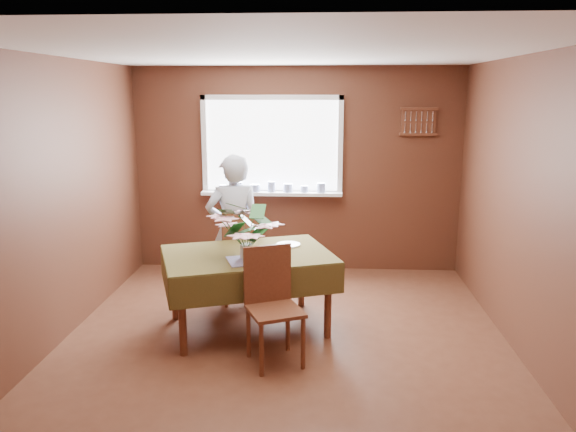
# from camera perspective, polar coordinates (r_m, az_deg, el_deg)

# --- Properties ---
(floor) EXTENTS (4.50, 4.50, 0.00)m
(floor) POSITION_cam_1_polar(r_m,az_deg,el_deg) (5.10, -0.39, -12.95)
(floor) COLOR #562D1D
(floor) RESTS_ON ground
(ceiling) EXTENTS (4.50, 4.50, 0.00)m
(ceiling) POSITION_cam_1_polar(r_m,az_deg,el_deg) (4.62, -0.44, 16.30)
(ceiling) COLOR white
(ceiling) RESTS_ON wall_back
(wall_back) EXTENTS (4.00, 0.00, 4.00)m
(wall_back) POSITION_cam_1_polar(r_m,az_deg,el_deg) (6.92, 0.88, 4.66)
(wall_back) COLOR brown
(wall_back) RESTS_ON floor
(wall_front) EXTENTS (4.00, 0.00, 4.00)m
(wall_front) POSITION_cam_1_polar(r_m,az_deg,el_deg) (2.55, -3.97, -9.21)
(wall_front) COLOR brown
(wall_front) RESTS_ON floor
(wall_left) EXTENTS (0.00, 4.50, 4.50)m
(wall_left) POSITION_cam_1_polar(r_m,az_deg,el_deg) (5.24, -22.82, 1.13)
(wall_left) COLOR brown
(wall_left) RESTS_ON floor
(wall_right) EXTENTS (0.00, 4.50, 4.50)m
(wall_right) POSITION_cam_1_polar(r_m,az_deg,el_deg) (4.99, 23.17, 0.57)
(wall_right) COLOR brown
(wall_right) RESTS_ON floor
(window_assembly) EXTENTS (1.72, 0.20, 1.22)m
(window_assembly) POSITION_cam_1_polar(r_m,az_deg,el_deg) (6.87, -1.63, 5.38)
(window_assembly) COLOR white
(window_assembly) RESTS_ON wall_back
(spoon_rack) EXTENTS (0.44, 0.05, 0.33)m
(spoon_rack) POSITION_cam_1_polar(r_m,az_deg,el_deg) (6.92, 13.13, 9.33)
(spoon_rack) COLOR brown
(spoon_rack) RESTS_ON wall_back
(dining_table) EXTENTS (1.78, 1.48, 0.74)m
(dining_table) POSITION_cam_1_polar(r_m,az_deg,el_deg) (5.23, -4.12, -4.71)
(dining_table) COLOR brown
(dining_table) RESTS_ON floor
(chair_far) EXTENTS (0.59, 0.59, 1.01)m
(chair_far) POSITION_cam_1_polar(r_m,az_deg,el_deg) (5.93, -5.01, -3.67)
(chair_far) COLOR brown
(chair_far) RESTS_ON floor
(chair_near) EXTENTS (0.54, 0.54, 0.96)m
(chair_near) POSITION_cam_1_polar(r_m,az_deg,el_deg) (4.67, -1.67, -8.49)
(chair_near) COLOR brown
(chair_near) RESTS_ON floor
(seated_woman) EXTENTS (0.67, 0.55, 1.58)m
(seated_woman) POSITION_cam_1_polar(r_m,az_deg,el_deg) (5.85, -5.54, -1.42)
(seated_woman) COLOR white
(seated_woman) RESTS_ON floor
(flower_bouquet) EXTENTS (0.54, 0.54, 0.47)m
(flower_bouquet) POSITION_cam_1_polar(r_m,az_deg,el_deg) (4.96, -4.34, -0.98)
(flower_bouquet) COLOR white
(flower_bouquet) RESTS_ON dining_table
(side_plate) EXTENTS (0.24, 0.24, 0.01)m
(side_plate) POSITION_cam_1_polar(r_m,az_deg,el_deg) (5.45, 0.04, -2.92)
(side_plate) COLOR white
(side_plate) RESTS_ON dining_table
(table_knife) EXTENTS (0.11, 0.20, 0.00)m
(table_knife) POSITION_cam_1_polar(r_m,az_deg,el_deg) (5.05, -1.81, -4.16)
(table_knife) COLOR silver
(table_knife) RESTS_ON dining_table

